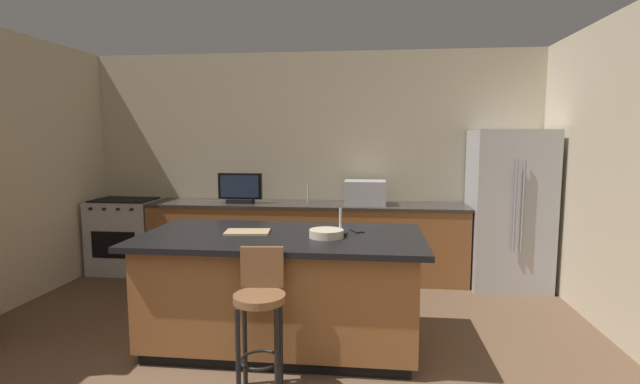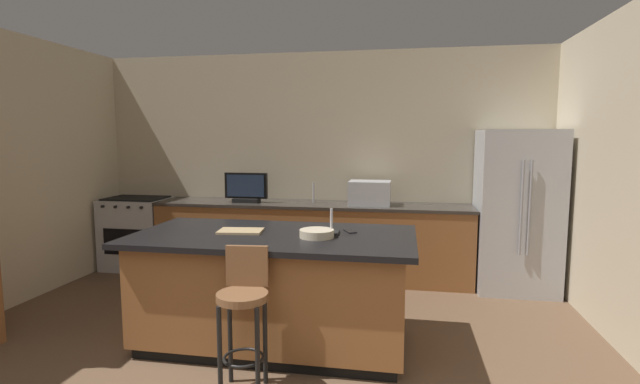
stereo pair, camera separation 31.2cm
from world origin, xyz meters
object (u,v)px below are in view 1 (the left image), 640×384
object	(u,v)px
kitchen_island	(282,289)
cell_phone	(357,231)
bar_stool_center	(260,308)
fruit_bowl	(326,233)
cutting_board	(247,232)
tv_remote	(344,232)
refrigerator	(508,209)
range_oven	(126,235)
tv_monitor	(240,189)
microwave	(365,193)

from	to	relation	value
kitchen_island	cell_phone	size ratio (longest dim) A/B	15.06
bar_stool_center	fruit_bowl	distance (m)	0.84
cutting_board	tv_remote	bearing A→B (deg)	4.91
cutting_board	cell_phone	bearing A→B (deg)	11.55
refrigerator	range_oven	world-z (taller)	refrigerator
range_oven	refrigerator	bearing A→B (deg)	-0.68
cell_phone	cutting_board	xyz separation A→B (m)	(-0.88, -0.18, 0.01)
refrigerator	tv_monitor	xyz separation A→B (m)	(-3.12, 0.00, 0.18)
tv_monitor	fruit_bowl	size ratio (longest dim) A/B	1.98
microwave	fruit_bowl	size ratio (longest dim) A/B	1.79
kitchen_island	refrigerator	size ratio (longest dim) A/B	1.27
range_oven	tv_monitor	world-z (taller)	tv_monitor
fruit_bowl	refrigerator	bearing A→B (deg)	45.04
refrigerator	cutting_board	bearing A→B (deg)	-144.67
refrigerator	fruit_bowl	distance (m)	2.67
fruit_bowl	tv_remote	bearing A→B (deg)	50.53
bar_stool_center	cell_phone	size ratio (longest dim) A/B	6.42
refrigerator	fruit_bowl	xyz separation A→B (m)	(-1.89, -1.89, 0.06)
tv_monitor	fruit_bowl	xyz separation A→B (m)	(1.23, -1.89, -0.12)
microwave	tv_remote	distance (m)	1.80
kitchen_island	fruit_bowl	size ratio (longest dim) A/B	8.43
tv_monitor	cell_phone	size ratio (longest dim) A/B	3.54
kitchen_island	tv_monitor	bearing A→B (deg)	115.36
range_oven	tv_remote	xyz separation A→B (m)	(2.87, -1.79, 0.47)
refrigerator	kitchen_island	bearing A→B (deg)	-141.12
microwave	bar_stool_center	world-z (taller)	microwave
tv_monitor	fruit_bowl	distance (m)	2.26
microwave	bar_stool_center	xyz separation A→B (m)	(-0.64, -2.59, -0.47)
bar_stool_center	cutting_board	distance (m)	0.87
fruit_bowl	cell_phone	distance (m)	0.35
bar_stool_center	tv_remote	size ratio (longest dim) A/B	5.67
refrigerator	cutting_board	xyz separation A→B (m)	(-2.54, -1.80, 0.04)
cell_phone	range_oven	bearing A→B (deg)	125.03
refrigerator	cell_phone	size ratio (longest dim) A/B	11.85
refrigerator	bar_stool_center	xyz separation A→B (m)	(-2.26, -2.54, -0.31)
cell_phone	cutting_board	bearing A→B (deg)	166.01
refrigerator	tv_remote	bearing A→B (deg)	-135.41
kitchen_island	tv_monitor	world-z (taller)	tv_monitor
range_oven	cell_phone	bearing A→B (deg)	-29.43
range_oven	tv_monitor	xyz separation A→B (m)	(1.51, -0.05, 0.61)
kitchen_island	microwave	distance (m)	2.06
tv_monitor	fruit_bowl	world-z (taller)	tv_monitor
kitchen_island	bar_stool_center	size ratio (longest dim) A/B	2.34
bar_stool_center	tv_remote	xyz separation A→B (m)	(0.50, 0.80, 0.36)
microwave	bar_stool_center	distance (m)	2.71
kitchen_island	refrigerator	world-z (taller)	refrigerator
range_oven	cutting_board	size ratio (longest dim) A/B	2.62
kitchen_island	microwave	size ratio (longest dim) A/B	4.71
range_oven	fruit_bowl	size ratio (longest dim) A/B	3.46
kitchen_island	microwave	xyz separation A→B (m)	(0.63, 1.88, 0.58)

